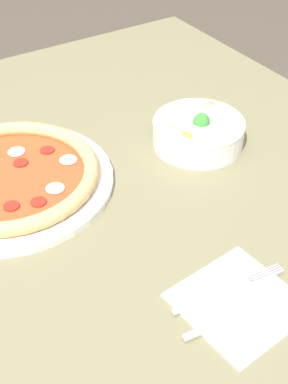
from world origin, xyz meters
name	(u,v)px	position (x,y,z in m)	size (l,w,h in m)	color
dining_table	(101,220)	(0.00, 0.00, 0.67)	(1.08, 1.09, 0.77)	#706B4C
pizza	(9,177)	(-0.06, -0.14, 0.79)	(0.36, 0.36, 0.04)	white
bowl	(198,131)	(0.01, 0.21, 0.80)	(0.17, 0.17, 0.07)	white
napkin	(239,302)	(0.35, 0.03, 0.77)	(0.16, 0.16, 0.00)	white
fork	(227,290)	(0.33, 0.02, 0.78)	(0.03, 0.18, 0.00)	silver
knife	(243,313)	(0.37, 0.02, 0.78)	(0.03, 0.20, 0.01)	silver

